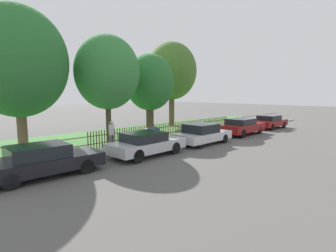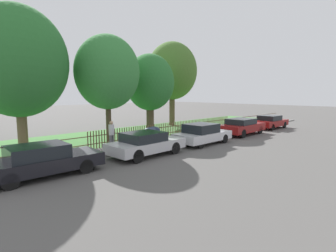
% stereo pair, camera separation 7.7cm
% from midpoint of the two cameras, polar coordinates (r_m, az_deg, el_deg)
% --- Properties ---
extents(ground_plane, '(120.00, 120.00, 0.00)m').
position_cam_midpoint_polar(ground_plane, '(19.17, 6.47, -2.90)').
color(ground_plane, '#565451').
extents(kerb_stone, '(37.49, 0.20, 0.12)m').
position_cam_midpoint_polar(kerb_stone, '(19.22, 6.24, -2.69)').
color(kerb_stone, gray).
rests_on(kerb_stone, ground).
extents(grass_strip, '(37.49, 6.99, 0.01)m').
position_cam_midpoint_polar(grass_strip, '(23.18, -4.65, -1.12)').
color(grass_strip, '#477F3D').
rests_on(grass_strip, ground).
extents(park_fence, '(37.49, 0.05, 1.09)m').
position_cam_midpoint_polar(park_fence, '(20.57, 1.57, -0.64)').
color(park_fence, brown).
rests_on(park_fence, ground).
extents(parked_car_silver_hatchback, '(4.53, 1.93, 1.31)m').
position_cam_midpoint_polar(parked_car_silver_hatchback, '(11.70, -25.52, -6.72)').
color(parked_car_silver_hatchback, black).
rests_on(parked_car_silver_hatchback, ground).
extents(parked_car_black_saloon, '(4.29, 1.97, 1.28)m').
position_cam_midpoint_polar(parked_car_black_saloon, '(14.06, -4.70, -3.78)').
color(parked_car_black_saloon, '#BCBCC1').
rests_on(parked_car_black_saloon, ground).
extents(parked_car_navy_estate, '(4.12, 1.88, 1.35)m').
position_cam_midpoint_polar(parked_car_navy_estate, '(17.40, 7.59, -1.69)').
color(parked_car_navy_estate, silver).
rests_on(parked_car_navy_estate, ground).
extents(parked_car_red_compact, '(4.54, 1.95, 1.32)m').
position_cam_midpoint_polar(parked_car_red_compact, '(21.87, 15.87, -0.04)').
color(parked_car_red_compact, maroon).
rests_on(parked_car_red_compact, ground).
extents(parked_car_white_van, '(4.02, 1.90, 1.25)m').
position_cam_midpoint_polar(parked_car_white_van, '(26.67, 21.42, 0.89)').
color(parked_car_white_van, maroon).
rests_on(parked_car_white_van, ground).
extents(covered_motorcycle, '(1.80, 0.97, 1.16)m').
position_cam_midpoint_polar(covered_motorcycle, '(17.08, -3.59, -1.75)').
color(covered_motorcycle, black).
rests_on(covered_motorcycle, ground).
extents(tree_nearest_kerb, '(5.37, 5.37, 8.16)m').
position_cam_midpoint_polar(tree_nearest_kerb, '(17.05, -29.79, 12.02)').
color(tree_nearest_kerb, brown).
rests_on(tree_nearest_kerb, ground).
extents(tree_behind_motorcycle, '(4.31, 4.31, 7.20)m').
position_cam_midpoint_polar(tree_behind_motorcycle, '(18.31, -12.96, 11.28)').
color(tree_behind_motorcycle, '#473828').
rests_on(tree_behind_motorcycle, ground).
extents(tree_mid_park, '(3.96, 3.96, 6.48)m').
position_cam_midpoint_polar(tree_mid_park, '(21.55, -3.87, 9.35)').
color(tree_mid_park, '#473828').
rests_on(tree_mid_park, ground).
extents(tree_far_left, '(5.07, 5.07, 8.51)m').
position_cam_midpoint_polar(tree_far_left, '(27.32, 0.99, 11.84)').
color(tree_far_left, brown).
rests_on(tree_far_left, ground).
extents(pedestrian_near_fence, '(0.44, 0.44, 1.67)m').
position_cam_midpoint_polar(pedestrian_near_fence, '(16.24, -12.07, -1.45)').
color(pedestrian_near_fence, slate).
rests_on(pedestrian_near_fence, ground).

